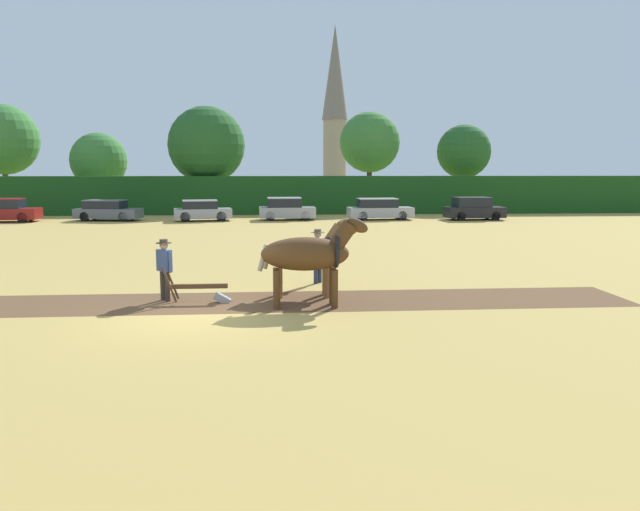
# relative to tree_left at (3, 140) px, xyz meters

# --- Properties ---
(ground_plane) EXTENTS (240.00, 240.00, 0.00)m
(ground_plane) POSITION_rel_tree_left_xyz_m (20.32, -37.92, -5.85)
(ground_plane) COLOR tan
(plowed_furrow_strip) EXTENTS (25.20, 2.98, 0.01)m
(plowed_furrow_strip) POSITION_rel_tree_left_xyz_m (19.21, -36.49, -5.85)
(plowed_furrow_strip) COLOR brown
(plowed_furrow_strip) RESTS_ON ground
(hedgerow) EXTENTS (75.71, 1.23, 2.96)m
(hedgerow) POSITION_rel_tree_left_xyz_m (20.32, -4.19, -4.37)
(hedgerow) COLOR #194719
(hedgerow) RESTS_ON ground
(tree_left) EXTENTS (5.68, 5.68, 8.71)m
(tree_left) POSITION_rel_tree_left_xyz_m (0.00, 0.00, 0.00)
(tree_left) COLOR brown
(tree_left) RESTS_ON ground
(tree_center_left) EXTENTS (4.57, 4.57, 6.46)m
(tree_center_left) POSITION_rel_tree_left_xyz_m (7.55, -0.04, -1.68)
(tree_center_left) COLOR #423323
(tree_center_left) RESTS_ON ground
(tree_center) EXTENTS (6.11, 6.11, 8.45)m
(tree_center) POSITION_rel_tree_left_xyz_m (16.60, -2.04, -0.46)
(tree_center) COLOR #423323
(tree_center) RESTS_ON ground
(tree_center_right) EXTENTS (5.03, 5.03, 8.22)m
(tree_center_right) POSITION_rel_tree_left_xyz_m (29.93, -0.54, -0.16)
(tree_center_right) COLOR #4C3823
(tree_center_right) RESTS_ON ground
(tree_right) EXTENTS (4.46, 4.46, 7.18)m
(tree_right) POSITION_rel_tree_left_xyz_m (37.82, -1.00, -0.92)
(tree_right) COLOR #4C3823
(tree_right) RESTS_ON ground
(church_spire) EXTENTS (3.35, 3.35, 21.76)m
(church_spire) POSITION_rel_tree_left_xyz_m (29.68, 29.44, 5.54)
(church_spire) COLOR gray
(church_spire) RESTS_ON ground
(draft_horse_lead_left) EXTENTS (2.91, 0.94, 2.37)m
(draft_horse_lead_left) POSITION_rel_tree_left_xyz_m (23.11, -37.11, -4.48)
(draft_horse_lead_left) COLOR #513319
(draft_horse_lead_left) RESTS_ON ground
(draft_horse_lead_right) EXTENTS (2.68, 0.88, 2.20)m
(draft_horse_lead_right) POSITION_rel_tree_left_xyz_m (23.09, -35.79, -4.63)
(draft_horse_lead_right) COLOR brown
(draft_horse_lead_right) RESTS_ON ground
(plow) EXTENTS (1.79, 0.46, 1.13)m
(plow) POSITION_rel_tree_left_xyz_m (20.30, -36.48, -5.52)
(plow) COLOR #4C331E
(plow) RESTS_ON ground
(farmer_at_plow) EXTENTS (0.48, 0.50, 1.68)m
(farmer_at_plow) POSITION_rel_tree_left_xyz_m (19.25, -36.17, -4.87)
(farmer_at_plow) COLOR #38332D
(farmer_at_plow) RESTS_ON ground
(farmer_beside_team) EXTENTS (0.44, 0.55, 1.69)m
(farmer_beside_team) POSITION_rel_tree_left_xyz_m (23.52, -33.80, -4.86)
(farmer_beside_team) COLOR #28334C
(farmer_beside_team) RESTS_ON ground
(parked_car_far_left) EXTENTS (4.22, 2.04, 1.57)m
(parked_car_far_left) POSITION_rel_tree_left_xyz_m (4.09, -10.07, -5.09)
(parked_car_far_left) COLOR maroon
(parked_car_far_left) RESTS_ON ground
(parked_car_left) EXTENTS (4.57, 2.40, 1.42)m
(parked_car_left) POSITION_rel_tree_left_xyz_m (10.62, -9.45, -5.16)
(parked_car_left) COLOR #565B66
(parked_car_left) RESTS_ON ground
(parked_car_center_left) EXTENTS (4.06, 2.32, 1.42)m
(parked_car_center_left) POSITION_rel_tree_left_xyz_m (17.10, -10.08, -5.16)
(parked_car_center_left) COLOR #9E9EA8
(parked_car_center_left) RESTS_ON ground
(parked_car_center) EXTENTS (3.93, 1.99, 1.56)m
(parked_car_center) POSITION_rel_tree_left_xyz_m (22.83, -9.68, -5.10)
(parked_car_center) COLOR #9E9EA8
(parked_car_center) RESTS_ON ground
(parked_car_center_right) EXTENTS (4.57, 2.02, 1.49)m
(parked_car_center_right) POSITION_rel_tree_left_xyz_m (29.31, -9.86, -5.13)
(parked_car_center_right) COLOR #A8A8B2
(parked_car_center_right) RESTS_ON ground
(parked_car_right) EXTENTS (4.05, 1.98, 1.57)m
(parked_car_right) POSITION_rel_tree_left_xyz_m (35.83, -10.40, -5.10)
(parked_car_right) COLOR black
(parked_car_right) RESTS_ON ground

